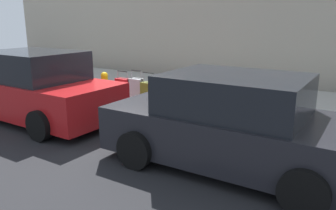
% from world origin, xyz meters
% --- Properties ---
extents(ground_plane, '(40.00, 40.00, 0.00)m').
position_xyz_m(ground_plane, '(0.00, 0.00, 0.00)').
color(ground_plane, black).
extents(sidewalk_curb, '(18.00, 5.00, 0.14)m').
position_xyz_m(sidewalk_curb, '(0.00, -2.50, 0.07)').
color(sidewalk_curb, '#9E9B93').
rests_on(sidewalk_curb, ground_plane).
extents(suitcase_red_0, '(0.40, 0.23, 1.09)m').
position_xyz_m(suitcase_red_0, '(-2.91, -0.59, 0.53)').
color(suitcase_red_0, red).
rests_on(suitcase_red_0, sidewalk_curb).
extents(suitcase_teal_1, '(0.50, 0.24, 0.99)m').
position_xyz_m(suitcase_teal_1, '(-2.40, -0.49, 0.48)').
color(suitcase_teal_1, '#0F606B').
rests_on(suitcase_teal_1, sidewalk_curb).
extents(suitcase_black_2, '(0.47, 0.25, 1.05)m').
position_xyz_m(suitcase_black_2, '(-1.85, -0.57, 0.50)').
color(suitcase_black_2, black).
rests_on(suitcase_black_2, sidewalk_curb).
extents(suitcase_navy_3, '(0.44, 0.25, 0.86)m').
position_xyz_m(suitcase_navy_3, '(-1.33, -0.54, 0.44)').
color(suitcase_navy_3, navy).
rests_on(suitcase_navy_3, sidewalk_curb).
extents(suitcase_maroon_4, '(0.43, 0.27, 0.63)m').
position_xyz_m(suitcase_maroon_4, '(-0.83, -0.59, 0.43)').
color(suitcase_maroon_4, maroon).
rests_on(suitcase_maroon_4, sidewalk_curb).
extents(suitcase_olive_5, '(0.45, 0.25, 0.90)m').
position_xyz_m(suitcase_olive_5, '(-0.34, -0.51, 0.45)').
color(suitcase_olive_5, '#59601E').
rests_on(suitcase_olive_5, sidewalk_curb).
extents(suitcase_silver_6, '(0.39, 0.24, 0.91)m').
position_xyz_m(suitcase_silver_6, '(0.14, -0.60, 0.48)').
color(suitcase_silver_6, '#9EA0A8').
rests_on(suitcase_silver_6, sidewalk_curb).
extents(suitcase_red_7, '(0.44, 0.23, 0.86)m').
position_xyz_m(suitcase_red_7, '(0.61, -0.58, 0.46)').
color(suitcase_red_7, red).
rests_on(suitcase_red_7, sidewalk_curb).
extents(fire_hydrant, '(0.39, 0.21, 0.77)m').
position_xyz_m(fire_hydrant, '(1.28, -0.55, 0.54)').
color(fire_hydrant, '#D89E0C').
rests_on(fire_hydrant, sidewalk_curb).
extents(bollard_post, '(0.12, 0.12, 0.84)m').
position_xyz_m(bollard_post, '(2.02, -0.40, 0.56)').
color(bollard_post, brown).
rests_on(bollard_post, sidewalk_curb).
extents(parked_car_charcoal_0, '(4.24, 2.12, 1.55)m').
position_xyz_m(parked_car_charcoal_0, '(-3.59, 1.64, 0.73)').
color(parked_car_charcoal_0, black).
rests_on(parked_car_charcoal_0, ground_plane).
extents(parked_car_red_1, '(4.44, 2.13, 1.67)m').
position_xyz_m(parked_car_red_1, '(1.51, 1.64, 0.78)').
color(parked_car_red_1, '#AD1619').
rests_on(parked_car_red_1, ground_plane).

